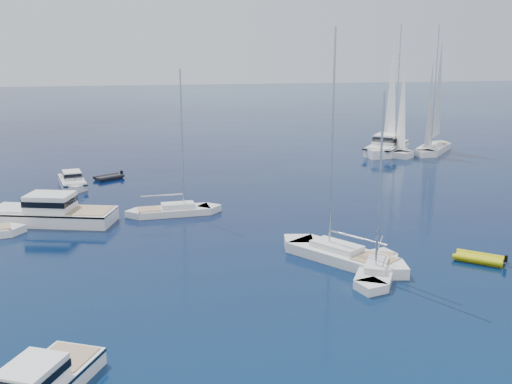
% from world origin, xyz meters
% --- Properties ---
extents(ground, '(400.00, 400.00, 0.00)m').
position_xyz_m(ground, '(0.00, 0.00, 0.00)').
color(ground, navy).
rests_on(ground, ground).
extents(motor_cruiser_centre, '(12.64, 6.93, 3.17)m').
position_xyz_m(motor_cruiser_centre, '(-18.68, 27.40, 0.00)').
color(motor_cruiser_centre, white).
rests_on(motor_cruiser_centre, ground).
extents(motor_cruiser_distant, '(10.54, 12.10, 3.24)m').
position_xyz_m(motor_cruiser_distant, '(21.89, 53.69, 0.00)').
color(motor_cruiser_distant, white).
rests_on(motor_cruiser_distant, ground).
extents(motor_cruiser_horizon, '(3.93, 8.08, 2.04)m').
position_xyz_m(motor_cruiser_horizon, '(-18.07, 40.91, 0.00)').
color(motor_cruiser_horizon, silver).
rests_on(motor_cruiser_horizon, ground).
extents(sailboat_fore, '(5.88, 8.37, 12.27)m').
position_xyz_m(sailboat_fore, '(3.85, 11.23, 0.00)').
color(sailboat_fore, silver).
rests_on(sailboat_fore, ground).
extents(sailboat_mid_r, '(8.72, 10.66, 16.22)m').
position_xyz_m(sailboat_mid_r, '(2.44, 14.16, 0.00)').
color(sailboat_mid_r, white).
rests_on(sailboat_mid_r, ground).
extents(sailboat_centre, '(9.00, 2.96, 13.01)m').
position_xyz_m(sailboat_centre, '(-8.26, 28.07, 0.00)').
color(sailboat_centre, silver).
rests_on(sailboat_centre, ground).
extents(sailboat_sails_r, '(3.89, 12.20, 17.68)m').
position_xyz_m(sailboat_sails_r, '(22.86, 54.00, 0.00)').
color(sailboat_sails_r, silver).
rests_on(sailboat_sails_r, ground).
extents(sailboat_sails_far, '(10.05, 11.18, 17.59)m').
position_xyz_m(sailboat_sails_far, '(28.66, 53.39, 0.00)').
color(sailboat_sails_far, white).
rests_on(sailboat_sails_far, ground).
extents(tender_yellow, '(3.83, 3.69, 0.95)m').
position_xyz_m(tender_yellow, '(11.64, 12.18, 0.00)').
color(tender_yellow, '#C3C00B').
rests_on(tender_yellow, ground).
extents(tender_grey_far, '(3.70, 3.27, 0.95)m').
position_xyz_m(tender_grey_far, '(-14.50, 43.68, 0.00)').
color(tender_grey_far, black).
rests_on(tender_grey_far, ground).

